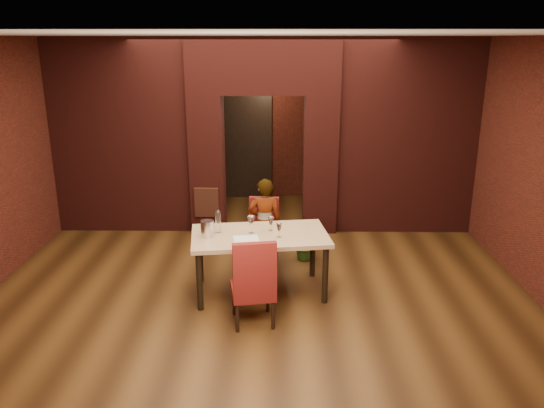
{
  "coord_description": "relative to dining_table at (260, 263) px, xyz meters",
  "views": [
    {
      "loc": [
        0.26,
        -6.71,
        3.15
      ],
      "look_at": [
        0.17,
        0.0,
        1.06
      ],
      "focal_mm": 35.0,
      "sensor_mm": 36.0,
      "label": 1
    }
  ],
  "objects": [
    {
      "name": "pillar_left",
      "position": [
        -0.97,
        2.44,
        0.75
      ],
      "size": [
        0.55,
        0.55,
        2.3
      ],
      "primitive_type": "cube",
      "color": "maroon",
      "rests_on": "ground"
    },
    {
      "name": "ceiling",
      "position": [
        -0.02,
        0.44,
        2.8
      ],
      "size": [
        7.0,
        8.0,
        0.04
      ],
      "primitive_type": "cube",
      "color": "silver",
      "rests_on": "ground"
    },
    {
      "name": "pillar_right",
      "position": [
        0.93,
        2.44,
        0.75
      ],
      "size": [
        0.55,
        0.55,
        2.3
      ],
      "primitive_type": "cube",
      "color": "maroon",
      "rests_on": "ground"
    },
    {
      "name": "wall_front",
      "position": [
        -0.02,
        -3.56,
        1.2
      ],
      "size": [
        7.0,
        0.04,
        3.2
      ],
      "primitive_type": "cube",
      "color": "maroon",
      "rests_on": "ground"
    },
    {
      "name": "person_seated",
      "position": [
        0.04,
        0.84,
        0.25
      ],
      "size": [
        0.49,
        0.34,
        1.31
      ],
      "primitive_type": "imported",
      "rotation": [
        0.0,
        0.0,
        3.2
      ],
      "color": "white",
      "rests_on": "ground"
    },
    {
      "name": "vent_panel",
      "position": [
        -0.97,
        2.15,
        0.15
      ],
      "size": [
        0.4,
        0.03,
        0.5
      ],
      "primitive_type": "cube",
      "color": "#A24A2F",
      "rests_on": "ground"
    },
    {
      "name": "wine_bucket",
      "position": [
        -0.65,
        -0.08,
        0.5
      ],
      "size": [
        0.17,
        0.17,
        0.2
      ],
      "primitive_type": "cylinder",
      "color": "silver",
      "rests_on": "dining_table"
    },
    {
      "name": "wing_wall_right",
      "position": [
        2.35,
        2.44,
        1.2
      ],
      "size": [
        2.28,
        0.35,
        3.2
      ],
      "primitive_type": "cube",
      "color": "maroon",
      "rests_on": "ground"
    },
    {
      "name": "chair_far",
      "position": [
        0.01,
        0.93,
        0.08
      ],
      "size": [
        0.47,
        0.47,
        0.96
      ],
      "primitive_type": "cube",
      "rotation": [
        0.0,
        0.0,
        -0.08
      ],
      "color": "maroon",
      "rests_on": "ground"
    },
    {
      "name": "wine_glass_c",
      "position": [
        0.24,
        -0.11,
        0.49
      ],
      "size": [
        0.07,
        0.07,
        0.18
      ],
      "primitive_type": null,
      "color": "silver",
      "rests_on": "dining_table"
    },
    {
      "name": "chair_near",
      "position": [
        -0.06,
        -0.77,
        0.13
      ],
      "size": [
        0.56,
        0.56,
        1.06
      ],
      "primitive_type": "cube",
      "rotation": [
        0.0,
        0.0,
        3.31
      ],
      "color": "maroon",
      "rests_on": "ground"
    },
    {
      "name": "wine_glass_b",
      "position": [
        0.14,
        0.12,
        0.49
      ],
      "size": [
        0.08,
        0.08,
        0.19
      ],
      "primitive_type": null,
      "color": "white",
      "rests_on": "dining_table"
    },
    {
      "name": "potted_plant",
      "position": [
        0.64,
        1.07,
        -0.17
      ],
      "size": [
        0.45,
        0.4,
        0.46
      ],
      "primitive_type": "imported",
      "rotation": [
        0.0,
        0.0,
        0.1
      ],
      "color": "#2D5D20",
      "rests_on": "ground"
    },
    {
      "name": "wine_glass_a",
      "position": [
        -0.11,
        0.02,
        0.52
      ],
      "size": [
        0.09,
        0.09,
        0.23
      ],
      "primitive_type": null,
      "color": "white",
      "rests_on": "dining_table"
    },
    {
      "name": "rear_door",
      "position": [
        -0.42,
        4.38,
        0.65
      ],
      "size": [
        0.9,
        0.08,
        2.1
      ],
      "primitive_type": "cube",
      "color": "black",
      "rests_on": "ground"
    },
    {
      "name": "lintel",
      "position": [
        -0.02,
        2.44,
        2.35
      ],
      "size": [
        2.45,
        0.55,
        0.9
      ],
      "primitive_type": "cube",
      "color": "maroon",
      "rests_on": "ground"
    },
    {
      "name": "wing_wall_left",
      "position": [
        -2.38,
        2.44,
        1.2
      ],
      "size": [
        2.28,
        0.35,
        3.2
      ],
      "primitive_type": "cube",
      "color": "maroon",
      "rests_on": "ground"
    },
    {
      "name": "rear_door_frame",
      "position": [
        -0.42,
        4.34,
        0.65
      ],
      "size": [
        1.02,
        0.04,
        2.22
      ],
      "primitive_type": "cube",
      "color": "black",
      "rests_on": "ground"
    },
    {
      "name": "wall_right",
      "position": [
        3.48,
        0.44,
        1.2
      ],
      "size": [
        0.04,
        8.0,
        3.2
      ],
      "primitive_type": "cube",
      "color": "maroon",
      "rests_on": "ground"
    },
    {
      "name": "water_bottle",
      "position": [
        -0.53,
        0.05,
        0.55
      ],
      "size": [
        0.07,
        0.07,
        0.3
      ],
      "primitive_type": "cylinder",
      "color": "white",
      "rests_on": "dining_table"
    },
    {
      "name": "dining_table",
      "position": [
        0.0,
        0.0,
        0.0
      ],
      "size": [
        1.82,
        1.18,
        0.8
      ],
      "primitive_type": "cube",
      "rotation": [
        0.0,
        0.0,
        0.13
      ],
      "color": "tan",
      "rests_on": "ground"
    },
    {
      "name": "tasting_sheet",
      "position": [
        -0.16,
        -0.17,
        0.4
      ],
      "size": [
        0.34,
        0.27,
        0.0
      ],
      "primitive_type": "cube",
      "rotation": [
        0.0,
        0.0,
        0.16
      ],
      "color": "silver",
      "rests_on": "dining_table"
    },
    {
      "name": "wall_back",
      "position": [
        -0.02,
        4.44,
        1.2
      ],
      "size": [
        7.0,
        0.04,
        3.2
      ],
      "primitive_type": "cube",
      "color": "maroon",
      "rests_on": "ground"
    },
    {
      "name": "floor",
      "position": [
        -0.02,
        0.44,
        -0.4
      ],
      "size": [
        8.0,
        8.0,
        0.0
      ],
      "primitive_type": "plane",
      "color": "#482B12",
      "rests_on": "ground"
    }
  ]
}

